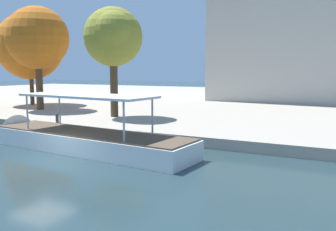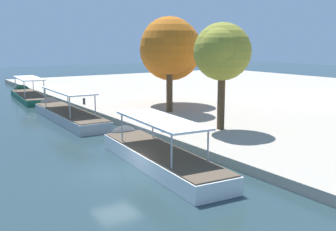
{
  "view_description": "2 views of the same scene",
  "coord_description": "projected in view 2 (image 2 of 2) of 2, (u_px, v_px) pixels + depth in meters",
  "views": [
    {
      "loc": [
        12.93,
        -12.07,
        4.29
      ],
      "look_at": [
        3.81,
        5.54,
        1.8
      ],
      "focal_mm": 38.9,
      "sensor_mm": 36.0,
      "label": 1
    },
    {
      "loc": [
        20.7,
        -9.89,
        7.57
      ],
      "look_at": [
        -1.52,
        4.65,
        2.76
      ],
      "focal_mm": 43.52,
      "sensor_mm": 36.0,
      "label": 2
    }
  ],
  "objects": [
    {
      "name": "tour_boat_2",
      "position": [
        154.0,
        157.0,
        25.74
      ],
      "size": [
        13.72,
        3.84,
        4.03
      ],
      "rotation": [
        0.0,
        0.0,
        3.06
      ],
      "color": "white",
      "rests_on": "ground_plane"
    },
    {
      "name": "tree_3",
      "position": [
        170.0,
        50.0,
        45.28
      ],
      "size": [
        6.94,
        6.94,
        9.6
      ],
      "color": "#4C3823",
      "rests_on": "dock_promenade"
    },
    {
      "name": "tour_boat_1",
      "position": [
        66.0,
        116.0,
        40.26
      ],
      "size": [
        15.25,
        3.25,
        4.13
      ],
      "rotation": [
        0.0,
        0.0,
        3.12
      ],
      "color": "#9EA3A8",
      "rests_on": "ground_plane"
    },
    {
      "name": "mooring_bollard_1",
      "position": [
        84.0,
        101.0,
        46.09
      ],
      "size": [
        0.3,
        0.3,
        0.71
      ],
      "color": "#2D2D33",
      "rests_on": "dock_promenade"
    },
    {
      "name": "tree_0",
      "position": [
        170.0,
        45.0,
        40.23
      ],
      "size": [
        5.72,
        5.72,
        9.44
      ],
      "color": "#4C3823",
      "rests_on": "dock_promenade"
    },
    {
      "name": "tour_boat_0",
      "position": [
        28.0,
        97.0,
        54.72
      ],
      "size": [
        14.23,
        3.95,
        4.16
      ],
      "rotation": [
        0.0,
        0.0,
        3.06
      ],
      "color": "#14513D",
      "rests_on": "ground_plane"
    },
    {
      "name": "mooring_bollard_0",
      "position": [
        163.0,
        127.0,
        31.89
      ],
      "size": [
        0.23,
        0.23,
        0.64
      ],
      "color": "#2D2D33",
      "rests_on": "dock_promenade"
    },
    {
      "name": "ground_plane",
      "position": [
        116.0,
        174.0,
        23.72
      ],
      "size": [
        220.0,
        220.0,
        0.0
      ],
      "primitive_type": "plane",
      "color": "#23383D"
    },
    {
      "name": "tree_2",
      "position": [
        221.0,
        51.0,
        31.66
      ],
      "size": [
        4.55,
        4.6,
        8.48
      ],
      "color": "#4C3823",
      "rests_on": "dock_promenade"
    }
  ]
}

